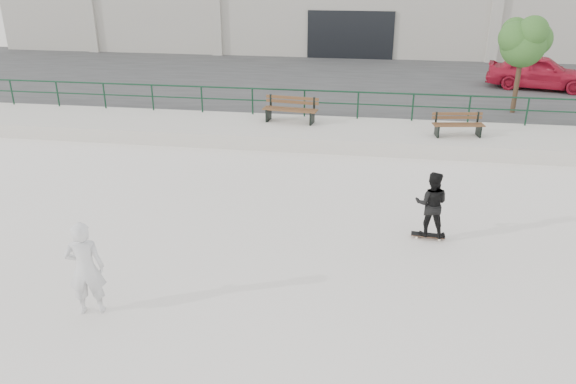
% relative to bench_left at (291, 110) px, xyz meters
% --- Properties ---
extents(ground, '(120.00, 120.00, 0.00)m').
position_rel_bench_left_xyz_m(ground, '(1.41, -10.00, -0.95)').
color(ground, beige).
rests_on(ground, ground).
extents(ledge, '(30.00, 3.00, 0.50)m').
position_rel_bench_left_xyz_m(ledge, '(1.41, -0.50, -0.70)').
color(ledge, beige).
rests_on(ledge, ground).
extents(parking_strip, '(60.00, 14.00, 0.50)m').
position_rel_bench_left_xyz_m(parking_strip, '(1.41, 8.00, -0.70)').
color(parking_strip, '#343434').
rests_on(parking_strip, ground).
extents(railing, '(28.00, 0.06, 1.03)m').
position_rel_bench_left_xyz_m(railing, '(1.41, 0.80, 0.29)').
color(railing, '#143723').
rests_on(railing, ledge).
extents(bench_left, '(2.04, 0.81, 0.92)m').
position_rel_bench_left_xyz_m(bench_left, '(0.00, 0.00, 0.00)').
color(bench_left, brown).
rests_on(bench_left, ledge).
extents(bench_right, '(1.75, 0.75, 0.78)m').
position_rel_bench_left_xyz_m(bench_right, '(5.83, -0.85, -0.07)').
color(bench_right, brown).
rests_on(bench_right, ledge).
extents(tree, '(2.06, 1.83, 3.67)m').
position_rel_bench_left_xyz_m(tree, '(8.37, 2.64, 2.29)').
color(tree, '#473423').
rests_on(tree, parking_strip).
extents(red_car, '(4.79, 2.76, 1.53)m').
position_rel_bench_left_xyz_m(red_car, '(10.32, 7.18, 0.31)').
color(red_car, '#AE152C').
rests_on(red_car, parking_strip).
extents(skateboard, '(0.79, 0.25, 0.09)m').
position_rel_bench_left_xyz_m(skateboard, '(4.43, -7.64, -0.88)').
color(skateboard, black).
rests_on(skateboard, ground).
extents(standing_skater, '(0.83, 0.69, 1.57)m').
position_rel_bench_left_xyz_m(standing_skater, '(4.43, -7.64, -0.07)').
color(standing_skater, black).
rests_on(standing_skater, skateboard).
extents(seated_skater, '(0.78, 0.62, 1.85)m').
position_rel_bench_left_xyz_m(seated_skater, '(-2.01, -11.63, -0.03)').
color(seated_skater, silver).
rests_on(seated_skater, ground).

